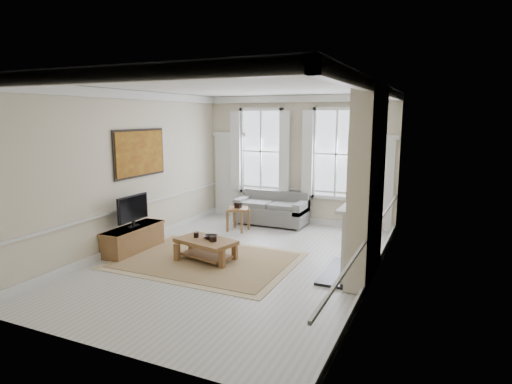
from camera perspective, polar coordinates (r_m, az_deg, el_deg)
The scene contains 23 objects.
floor at distance 8.63m, azimuth -2.41°, elevation -9.25°, with size 7.20×7.20×0.00m, color #B7B5AD.
ceiling at distance 8.16m, azimuth -2.60°, elevation 13.90°, with size 7.20×7.20×0.00m, color white.
back_wall at distance 11.53m, azimuth 5.59°, elevation 4.28°, with size 5.20×5.20×0.00m, color beige.
left_wall at distance 9.67m, azimuth -16.42°, elevation 2.81°, with size 7.20×7.20×0.00m, color beige.
right_wall at distance 7.44m, azimuth 15.70°, elevation 0.77°, with size 7.20×7.20×0.00m, color beige.
window_left at distance 11.84m, azimuth 0.69°, elevation 5.46°, with size 1.26×0.20×2.20m, color #B2BCC6, non-canonical shape.
window_right at distance 11.17m, azimuth 10.65°, elevation 5.01°, with size 1.26×0.20×2.20m, color #B2BCC6, non-canonical shape.
door_left at distance 12.36m, azimuth -3.56°, elevation 2.14°, with size 0.90×0.08×2.30m, color silver.
door_right at distance 11.08m, azimuth 15.56°, elevation 0.86°, with size 0.90×0.08×2.30m, color silver.
painting at distance 9.83m, azimuth -15.21°, elevation 5.04°, with size 0.05×1.66×1.06m, color #A0751B.
chimney_breast at distance 7.66m, azimuth 14.63°, elevation 1.08°, with size 0.35×1.70×3.38m, color beige.
hearth at distance 8.16m, azimuth 11.11°, elevation -10.41°, with size 0.55×1.50×0.05m, color black.
fireplace at distance 7.90m, azimuth 12.70°, elevation -5.75°, with size 0.21×1.45×1.33m.
mirror at distance 7.65m, azimuth 13.16°, elevation 3.78°, with size 0.06×1.26×1.06m, color gold.
sofa at distance 11.47m, azimuth 2.19°, elevation -2.49°, with size 1.86×0.91×0.86m.
side_table at distance 10.75m, azimuth -2.40°, elevation -2.71°, with size 0.63×0.63×0.59m.
rug at distance 8.72m, azimuth -6.67°, elevation -9.02°, with size 3.50×2.60×0.02m, color #96764D.
coffee_table at distance 8.61m, azimuth -6.72°, elevation -6.82°, with size 1.31×0.94×0.44m.
ceramic_pot_a at distance 8.74m, azimuth -7.98°, elevation -5.69°, with size 0.10×0.10×0.10m, color black.
ceramic_pot_b at distance 8.44m, azimuth -5.74°, elevation -6.24°, with size 0.14×0.14×0.10m, color black.
bowl at distance 8.64m, azimuth -6.10°, elevation -5.97°, with size 0.27×0.27×0.07m, color black.
tv_stand at distance 9.55m, azimuth -16.00°, elevation -6.03°, with size 0.48×1.50×0.54m, color brown.
tv at distance 9.38m, azimuth -16.09°, elevation -2.15°, with size 0.08×0.90×0.68m.
Camera 1 is at (3.67, -7.27, 2.86)m, focal length 30.00 mm.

